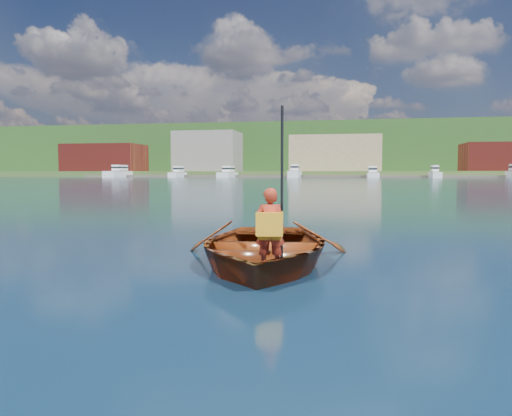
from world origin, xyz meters
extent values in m
plane|color=#0F2943|center=(0.00, 0.00, 0.00)|extent=(600.00, 600.00, 0.00)
imported|color=brown|center=(-0.80, -0.35, 0.25)|extent=(3.18, 4.16, 0.80)
imported|color=#B1301C|center=(-0.55, -1.23, 0.63)|extent=(0.41, 0.29, 1.06)
cube|color=gold|center=(-0.54, -1.35, 0.70)|extent=(0.35, 0.14, 0.30)
cube|color=gold|center=(-0.57, -1.11, 0.70)|extent=(0.35, 0.12, 0.30)
cube|color=gold|center=(-0.55, -1.23, 0.52)|extent=(0.32, 0.25, 0.05)
cylinder|color=black|center=(-0.42, -1.06, 1.16)|extent=(0.04, 0.04, 2.12)
cube|color=#31581F|center=(0.00, 190.00, 1.00)|extent=(400.00, 80.00, 2.00)
cube|color=#344E21|center=(0.00, 240.00, 11.00)|extent=(400.00, 100.00, 22.00)
cube|color=brown|center=(-6.50, 148.00, 0.40)|extent=(160.05, 7.10, 0.80)
cube|color=maroon|center=(-90.00, 165.00, 7.00)|extent=(28.00, 16.00, 10.00)
cube|color=gray|center=(-50.00, 165.00, 9.00)|extent=(22.00, 16.00, 14.00)
cube|color=tan|center=(-5.00, 165.00, 8.00)|extent=(30.00, 16.00, 12.00)
cube|color=maroon|center=(45.00, 165.00, 6.50)|extent=(18.00, 16.00, 9.00)
cube|color=white|center=(-73.88, 143.00, 0.89)|extent=(3.91, 13.98, 2.21)
cube|color=white|center=(-73.88, 144.40, 3.11)|extent=(2.74, 6.29, 1.80)
cube|color=black|center=(-73.88, 144.40, 3.21)|extent=(2.82, 6.57, 0.50)
cube|color=white|center=(-53.62, 143.00, 0.72)|extent=(2.83, 10.11, 1.80)
cube|color=white|center=(-53.62, 144.01, 2.70)|extent=(1.98, 4.55, 1.80)
cube|color=black|center=(-53.62, 144.01, 2.80)|extent=(2.04, 4.75, 0.50)
cube|color=white|center=(-37.33, 143.00, 0.71)|extent=(3.70, 13.21, 1.78)
cube|color=white|center=(-37.33, 144.32, 2.68)|extent=(2.59, 5.94, 1.80)
cube|color=black|center=(-37.33, 144.32, 2.78)|extent=(2.66, 6.21, 0.50)
cube|color=white|center=(-16.37, 143.00, 0.90)|extent=(3.19, 11.40, 2.25)
cube|color=white|center=(-16.37, 144.14, 3.15)|extent=(2.23, 5.13, 1.80)
cube|color=black|center=(-16.37, 144.14, 3.25)|extent=(2.30, 5.36, 0.50)
cube|color=white|center=(6.61, 143.00, 0.66)|extent=(3.33, 11.90, 1.64)
cube|color=white|center=(6.61, 144.19, 2.54)|extent=(2.33, 5.36, 1.80)
cube|color=black|center=(6.61, 144.19, 2.64)|extent=(2.40, 5.59, 0.50)
cube|color=white|center=(24.07, 143.00, 0.73)|extent=(2.54, 9.06, 1.82)
cube|color=white|center=(24.07, 143.91, 2.72)|extent=(1.78, 4.08, 1.80)
cube|color=black|center=(24.07, 143.91, 2.82)|extent=(1.83, 4.26, 0.50)
cylinder|color=#382314|center=(36.78, 201.37, 5.83)|extent=(0.80, 0.80, 3.11)
sphere|color=#2B5418|center=(36.78, 201.37, 9.98)|extent=(5.81, 5.81, 5.81)
cylinder|color=#382314|center=(-79.21, 246.71, 15.09)|extent=(0.80, 0.80, 3.50)
sphere|color=#2B5418|center=(-79.21, 246.71, 19.76)|extent=(6.54, 6.54, 6.54)
cylinder|color=#382314|center=(-115.58, 212.61, 7.90)|extent=(0.80, 0.80, 2.75)
sphere|color=#2B5418|center=(-115.58, 212.61, 11.56)|extent=(5.13, 5.13, 5.13)
cylinder|color=#382314|center=(62.27, 268.49, 19.54)|extent=(0.80, 0.80, 3.68)
sphere|color=#2B5418|center=(62.27, 268.49, 24.45)|extent=(6.87, 6.87, 6.87)
cylinder|color=#382314|center=(-48.57, 238.41, 13.51)|extent=(0.80, 0.80, 3.65)
sphere|color=#2B5418|center=(-48.57, 238.41, 18.38)|extent=(6.82, 6.82, 6.82)
cylinder|color=#382314|center=(-18.64, 274.86, 20.34)|extent=(0.80, 0.80, 2.74)
sphere|color=#2B5418|center=(-18.64, 274.86, 24.00)|extent=(5.11, 5.11, 5.11)
cylinder|color=#382314|center=(-93.19, 270.64, 19.75)|extent=(0.80, 0.80, 3.23)
sphere|color=#2B5418|center=(-93.19, 270.64, 24.06)|extent=(6.04, 6.04, 6.04)
cylinder|color=#382314|center=(-9.47, 268.46, 19.21)|extent=(0.80, 0.80, 3.04)
sphere|color=#2B5418|center=(-9.47, 268.46, 23.26)|extent=(5.67, 5.67, 5.67)
cylinder|color=#382314|center=(-14.20, 252.11, 16.03)|extent=(0.80, 0.80, 3.23)
sphere|color=#2B5418|center=(-14.20, 252.11, 20.34)|extent=(6.02, 6.02, 6.02)
cylinder|color=#382314|center=(-61.49, 230.69, 11.69)|extent=(0.80, 0.80, 3.09)
sphere|color=#2B5418|center=(-61.49, 230.69, 15.81)|extent=(5.78, 5.78, 5.78)
cylinder|color=#382314|center=(12.96, 218.17, 9.17)|extent=(0.80, 0.80, 3.07)
sphere|color=#2B5418|center=(12.96, 218.17, 13.27)|extent=(5.73, 5.73, 5.73)
camera|label=1|loc=(0.47, -7.53, 1.34)|focal=35.00mm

